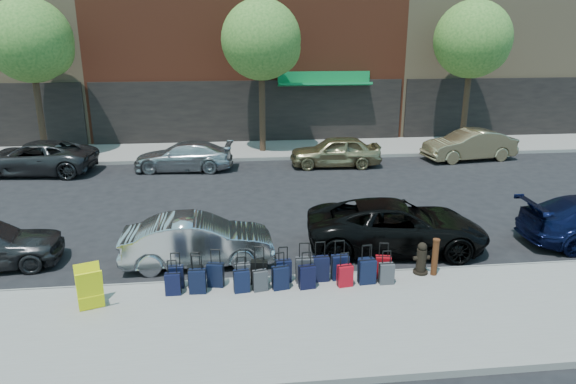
{
  "coord_description": "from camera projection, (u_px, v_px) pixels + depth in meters",
  "views": [
    {
      "loc": [
        -1.09,
        -15.84,
        5.9
      ],
      "look_at": [
        0.54,
        -1.5,
        1.37
      ],
      "focal_mm": 32.0,
      "sensor_mm": 36.0,
      "label": 1
    }
  ],
  "objects": [
    {
      "name": "ground",
      "position": [
        267.0,
        219.0,
        16.9
      ],
      "size": [
        120.0,
        120.0,
        0.0
      ],
      "primitive_type": "plane",
      "color": "black",
      "rests_on": "ground"
    },
    {
      "name": "car_near_1",
      "position": [
        198.0,
        241.0,
        13.45
      ],
      "size": [
        3.98,
        1.5,
        1.3
      ],
      "primitive_type": "imported",
      "rotation": [
        0.0,
        0.0,
        1.6
      ],
      "color": "#ADB0B4",
      "rests_on": "ground"
    },
    {
      "name": "suitcase_back_5",
      "position": [
        280.0,
        278.0,
        11.91
      ],
      "size": [
        0.41,
        0.28,
        0.9
      ],
      "rotation": [
        0.0,
        0.0,
        0.19
      ],
      "color": "black",
      "rests_on": "sidewalk_near"
    },
    {
      "name": "car_far_3",
      "position": [
        469.0,
        145.0,
        24.45
      ],
      "size": [
        4.54,
        2.08,
        1.44
      ],
      "primitive_type": "imported",
      "rotation": [
        0.0,
        0.0,
        -1.44
      ],
      "color": "#9D8A60",
      "rests_on": "ground"
    },
    {
      "name": "sidewalk_near",
      "position": [
        289.0,
        323.0,
        10.72
      ],
      "size": [
        60.0,
        4.0,
        0.15
      ],
      "primitive_type": "cube",
      "color": "gray",
      "rests_on": "ground"
    },
    {
      "name": "suitcase_back_8",
      "position": [
        345.0,
        276.0,
        12.05
      ],
      "size": [
        0.37,
        0.25,
        0.83
      ],
      "rotation": [
        0.0,
        0.0,
        0.15
      ],
      "color": "#A70A17",
      "rests_on": "sidewalk_near"
    },
    {
      "name": "display_rack",
      "position": [
        90.0,
        288.0,
        11.03
      ],
      "size": [
        0.69,
        0.73,
        0.95
      ],
      "rotation": [
        0.0,
        0.0,
        0.34
      ],
      "color": "#F8F40D",
      "rests_on": "sidewalk_near"
    },
    {
      "name": "tree_right",
      "position": [
        475.0,
        42.0,
        25.49
      ],
      "size": [
        3.8,
        3.8,
        7.27
      ],
      "color": "black",
      "rests_on": "sidewalk_far"
    },
    {
      "name": "suitcase_front_8",
      "position": [
        340.0,
        267.0,
        12.38
      ],
      "size": [
        0.42,
        0.26,
        0.98
      ],
      "rotation": [
        0.0,
        0.0,
        0.09
      ],
      "color": "black",
      "rests_on": "sidewalk_near"
    },
    {
      "name": "car_far_2",
      "position": [
        335.0,
        151.0,
        23.27
      ],
      "size": [
        4.17,
        1.86,
        1.39
      ],
      "primitive_type": "imported",
      "rotation": [
        0.0,
        0.0,
        -1.62
      ],
      "color": "#97885C",
      "rests_on": "ground"
    },
    {
      "name": "suitcase_front_10",
      "position": [
        383.0,
        267.0,
        12.45
      ],
      "size": [
        0.4,
        0.27,
        0.89
      ],
      "rotation": [
        0.0,
        0.0,
        -0.21
      ],
      "color": "#9B0A11",
      "rests_on": "sidewalk_near"
    },
    {
      "name": "suitcase_front_7",
      "position": [
        320.0,
        269.0,
        12.3
      ],
      "size": [
        0.42,
        0.24,
        0.98
      ],
      "rotation": [
        0.0,
        0.0,
        0.04
      ],
      "color": "black",
      "rests_on": "sidewalk_near"
    },
    {
      "name": "suitcase_back_4",
      "position": [
        260.0,
        280.0,
        11.85
      ],
      "size": [
        0.37,
        0.26,
        0.8
      ],
      "rotation": [
        0.0,
        0.0,
        0.21
      ],
      "color": "#35363A",
      "rests_on": "sidewalk_near"
    },
    {
      "name": "car_far_0",
      "position": [
        35.0,
        158.0,
        22.04
      ],
      "size": [
        5.3,
        2.86,
        1.41
      ],
      "primitive_type": "imported",
      "rotation": [
        0.0,
        0.0,
        -1.67
      ],
      "color": "#313133",
      "rests_on": "ground"
    },
    {
      "name": "suitcase_front_5",
      "position": [
        284.0,
        271.0,
        12.26
      ],
      "size": [
        0.38,
        0.23,
        0.88
      ],
      "rotation": [
        0.0,
        0.0,
        0.08
      ],
      "color": "black",
      "rests_on": "sidewalk_near"
    },
    {
      "name": "suitcase_front_1",
      "position": [
        196.0,
        276.0,
        12.02
      ],
      "size": [
        0.37,
        0.23,
        0.86
      ],
      "rotation": [
        0.0,
        0.0,
        -0.09
      ],
      "color": "black",
      "rests_on": "sidewalk_near"
    },
    {
      "name": "suitcase_front_3",
      "position": [
        242.0,
        274.0,
        12.12
      ],
      "size": [
        0.37,
        0.23,
        0.86
      ],
      "rotation": [
        0.0,
        0.0,
        0.09
      ],
      "color": "#3B3B40",
      "rests_on": "sidewalk_near"
    },
    {
      "name": "suitcase_back_6",
      "position": [
        307.0,
        277.0,
        11.95
      ],
      "size": [
        0.4,
        0.26,
        0.89
      ],
      "rotation": [
        0.0,
        0.0,
        0.14
      ],
      "color": "black",
      "rests_on": "sidewalk_near"
    },
    {
      "name": "bollard",
      "position": [
        435.0,
        256.0,
        12.54
      ],
      "size": [
        0.17,
        0.17,
        0.94
      ],
      "color": "#38190C",
      "rests_on": "sidewalk_near"
    },
    {
      "name": "suitcase_front_4",
      "position": [
        259.0,
        272.0,
        12.17
      ],
      "size": [
        0.41,
        0.27,
        0.93
      ],
      "rotation": [
        0.0,
        0.0,
        -0.16
      ],
      "color": "black",
      "rests_on": "sidewalk_near"
    },
    {
      "name": "suitcase_front_9",
      "position": [
        366.0,
        268.0,
        12.4
      ],
      "size": [
        0.37,
        0.23,
        0.86
      ],
      "rotation": [
        0.0,
        0.0,
        0.11
      ],
      "color": "black",
      "rests_on": "sidewalk_near"
    },
    {
      "name": "suitcase_back_10",
      "position": [
        386.0,
        273.0,
        12.17
      ],
      "size": [
        0.35,
        0.21,
        0.82
      ],
      "rotation": [
        0.0,
        0.0,
        0.02
      ],
      "color": "#3B3B40",
      "rests_on": "sidewalk_near"
    },
    {
      "name": "suitcase_back_9",
      "position": [
        367.0,
        271.0,
        12.18
      ],
      "size": [
        0.42,
        0.26,
        0.96
      ],
      "rotation": [
        0.0,
        0.0,
        0.08
      ],
      "color": "black",
      "rests_on": "sidewalk_near"
    },
    {
      "name": "curb_far",
      "position": [
        255.0,
        159.0,
        24.45
      ],
      "size": [
        60.0,
        0.08,
        0.15
      ],
      "primitive_type": "cube",
      "color": "gray",
      "rests_on": "ground"
    },
    {
      "name": "fire_hydrant",
      "position": [
        421.0,
        259.0,
        12.66
      ],
      "size": [
        0.41,
        0.37,
        0.82
      ],
      "rotation": [
        0.0,
        0.0,
        0.02
      ],
      "color": "black",
      "rests_on": "sidewalk_near"
    },
    {
      "name": "curb_near",
      "position": [
        280.0,
        279.0,
        12.63
      ],
      "size": [
        60.0,
        0.08,
        0.15
      ],
      "primitive_type": "cube",
      "color": "gray",
      "rests_on": "ground"
    },
    {
      "name": "suitcase_front_6",
      "position": [
        304.0,
        270.0,
        12.23
      ],
      "size": [
        0.42,
        0.24,
        0.99
      ],
      "rotation": [
        0.0,
        0.0,
        -0.04
      ],
      "color": "#333337",
      "rests_on": "sidewalk_near"
    },
    {
      "name": "sidewalk_far",
      "position": [
        253.0,
        150.0,
        26.36
      ],
      "size": [
        60.0,
        4.0,
        0.15
      ],
      "primitive_type": "cube",
      "color": "gray",
      "rests_on": "ground"
    },
    {
      "name": "suitcase_front_0",
      "position": [
        176.0,
        277.0,
        11.98
      ],
      "size": [
        0.36,
        0.2,
        0.86
      ],
      "rotation": [
        0.0,
        0.0,
        0.02
      ],
      "color": "black",
      "rests_on": "sidewalk_near"
    },
    {
      "name": "tree_left",
      "position": [
        33.0,
        43.0,
        23.23
      ],
      "size": [
        3.8,
        3.8,
        7.27
      ],
      "color": "black",
      "rests_on": "sidewalk_far"
    },
    {
      "name": "suitcase_back_0",
      "position": [
        173.0,
        284.0,
        11.66
      ],
      "size": [
        0.35,
        0.2,
        0.83
      ],
      "rotation": [
        0.0,
        0.0,
        0.0
      ],
      "color": "black",
      "rests_on": "sidewalk_near"
    },
    {
      "name": "suitcase_back_3",
      "position": [
        241.0,
        281.0,
        11.78
      ],
      "size": [
        0.38,
        0.25,
        0.85
      ],
      "rotation": [
        0.0,
        0.0,
        0.13
      ],
      "color": "black",
      "rests_on": "sidewalk_near"
    },
    {
      "name": "suitcase_front_2",
      "position": [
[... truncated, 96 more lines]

